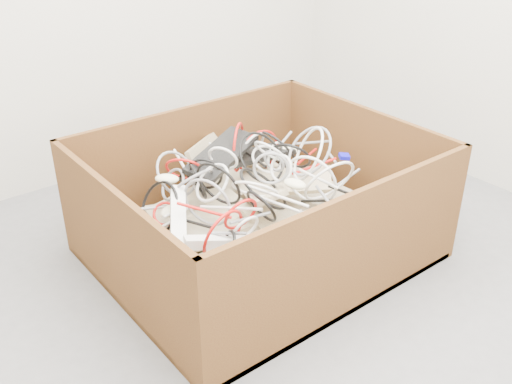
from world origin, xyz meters
TOP-DOWN VIEW (x-y plane):
  - ground at (0.00, 0.00)m, footprint 3.00×3.00m
  - cardboard_box at (0.06, 0.29)m, footprint 1.32×1.10m
  - keyboard_pile at (0.11, 0.35)m, footprint 1.01×1.10m
  - mice_scatter at (0.04, 0.27)m, footprint 0.80×0.91m
  - power_strip_left at (-0.34, 0.26)m, footprint 0.20×0.29m
  - power_strip_right at (-0.28, 0.07)m, footprint 0.27×0.14m
  - vga_plug at (0.53, 0.24)m, footprint 0.06×0.06m
  - cable_tangle at (0.03, 0.30)m, footprint 1.15×0.87m

SIDE VIEW (x-z plane):
  - ground at x=0.00m, z-range 0.00..0.00m
  - cardboard_box at x=0.06m, z-range -0.15..0.41m
  - keyboard_pile at x=0.11m, z-range 0.11..0.46m
  - power_strip_right at x=-0.28m, z-range 0.27..0.36m
  - mice_scatter at x=0.04m, z-range 0.26..0.45m
  - power_strip_left at x=-0.34m, z-range 0.29..0.42m
  - vga_plug at x=0.53m, z-range 0.35..0.38m
  - cable_tangle at x=0.03m, z-range 0.19..0.60m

